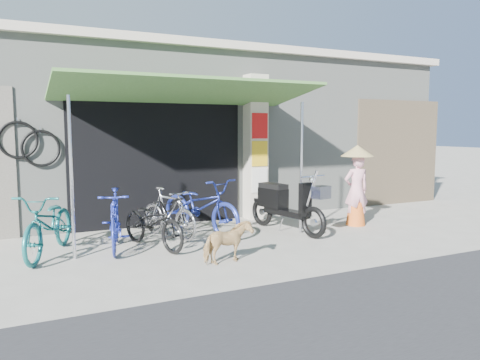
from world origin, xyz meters
name	(u,v)px	position (x,y,z in m)	size (l,w,h in m)	color
ground	(279,248)	(0.00, 0.00, 0.00)	(80.00, 80.00, 0.00)	#A39E93
bicycle_shop	(176,131)	(0.00, 5.09, 1.83)	(12.30, 5.30, 3.66)	gray
shop_pillar	(255,148)	(0.85, 2.45, 1.50)	(0.42, 0.44, 3.00)	beige
awning	(189,93)	(-0.90, 1.63, 2.51)	(4.60, 1.88, 2.72)	#406E31
neighbour_right	(398,152)	(5.00, 2.59, 1.30)	(2.60, 0.06, 2.60)	brown
bike_teal	(50,224)	(-3.30, 1.09, 0.48)	(0.63, 1.82, 0.96)	#166766
bike_blue	(115,220)	(-2.35, 1.02, 0.47)	(0.45, 1.58, 0.95)	#2330A1
bike_black	(153,222)	(-1.78, 0.88, 0.41)	(0.55, 1.57, 0.83)	black
bike_silver	(169,213)	(-1.36, 1.45, 0.44)	(0.41, 1.46, 0.88)	#A1A0A5
bike_navy	(201,206)	(-0.76, 1.44, 0.51)	(0.68, 1.95, 1.02)	navy
street_dog	(228,242)	(-1.08, -0.42, 0.30)	(0.32, 0.71, 0.60)	tan
moped	(285,205)	(0.72, 1.02, 0.50)	(0.68, 1.91, 1.09)	black
nun	(356,185)	(2.28, 0.89, 0.79)	(0.64, 0.64, 1.58)	pink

